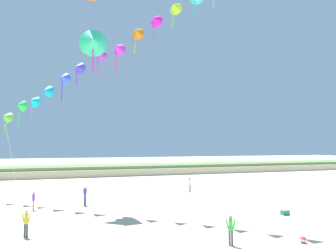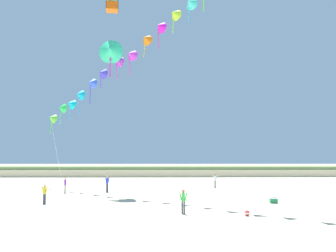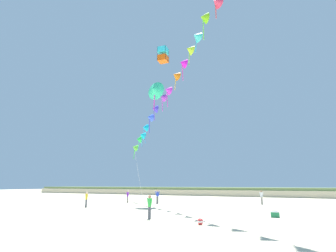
{
  "view_description": "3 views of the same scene",
  "coord_description": "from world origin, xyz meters",
  "px_view_note": "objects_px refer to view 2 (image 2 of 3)",
  "views": [
    {
      "loc": [
        -8.54,
        -12.0,
        5.3
      ],
      "look_at": [
        -1.35,
        10.79,
        6.85
      ],
      "focal_mm": 32.0,
      "sensor_mm": 36.0,
      "label": 1
    },
    {
      "loc": [
        -1.83,
        -20.94,
        3.87
      ],
      "look_at": [
        -1.36,
        12.15,
        6.5
      ],
      "focal_mm": 38.0,
      "sensor_mm": 36.0,
      "label": 2
    },
    {
      "loc": [
        9.28,
        -13.47,
        2.28
      ],
      "look_at": [
        -2.29,
        8.54,
        7.86
      ],
      "focal_mm": 28.0,
      "sensor_mm": 36.0,
      "label": 3
    }
  ],
  "objects_px": {
    "person_near_right": "(45,192)",
    "person_mid_center": "(65,184)",
    "person_far_right": "(215,180)",
    "large_kite_mid_trail": "(112,1)",
    "person_near_left": "(107,183)",
    "person_far_left": "(183,200)",
    "large_kite_low_lead": "(110,51)",
    "beach_cooler": "(274,201)",
    "beach_ball": "(247,213)"
  },
  "relations": [
    {
      "from": "person_mid_center",
      "to": "beach_ball",
      "type": "relative_size",
      "value": 4.22
    },
    {
      "from": "person_near_left",
      "to": "person_far_left",
      "type": "xyz_separation_m",
      "value": [
        7.0,
        -13.19,
        -0.06
      ]
    },
    {
      "from": "person_near_right",
      "to": "large_kite_low_lead",
      "type": "bearing_deg",
      "value": 59.2
    },
    {
      "from": "person_far_left",
      "to": "beach_cooler",
      "type": "xyz_separation_m",
      "value": [
        7.44,
        4.98,
        -0.7
      ]
    },
    {
      "from": "large_kite_low_lead",
      "to": "beach_cooler",
      "type": "height_order",
      "value": "large_kite_low_lead"
    },
    {
      "from": "beach_ball",
      "to": "person_far_left",
      "type": "bearing_deg",
      "value": 168.79
    },
    {
      "from": "person_far_right",
      "to": "beach_cooler",
      "type": "relative_size",
      "value": 2.82
    },
    {
      "from": "person_far_right",
      "to": "beach_cooler",
      "type": "xyz_separation_m",
      "value": [
        2.76,
        -12.66,
        -0.73
      ]
    },
    {
      "from": "beach_cooler",
      "to": "person_mid_center",
      "type": "bearing_deg",
      "value": 157.68
    },
    {
      "from": "large_kite_mid_trail",
      "to": "beach_ball",
      "type": "relative_size",
      "value": 5.96
    },
    {
      "from": "person_near_left",
      "to": "person_mid_center",
      "type": "xyz_separation_m",
      "value": [
        -4.1,
        -0.6,
        -0.09
      ]
    },
    {
      "from": "person_mid_center",
      "to": "large_kite_low_lead",
      "type": "height_order",
      "value": "large_kite_low_lead"
    },
    {
      "from": "person_mid_center",
      "to": "person_near_right",
      "type": "bearing_deg",
      "value": -86.13
    },
    {
      "from": "person_far_right",
      "to": "large_kite_low_lead",
      "type": "distance_m",
      "value": 18.46
    },
    {
      "from": "person_near_right",
      "to": "person_mid_center",
      "type": "xyz_separation_m",
      "value": [
        -0.53,
        7.78,
        -0.01
      ]
    },
    {
      "from": "person_near_left",
      "to": "person_far_left",
      "type": "height_order",
      "value": "person_near_left"
    },
    {
      "from": "person_near_right",
      "to": "beach_cooler",
      "type": "height_order",
      "value": "person_near_right"
    },
    {
      "from": "person_near_left",
      "to": "person_far_right",
      "type": "xyz_separation_m",
      "value": [
        11.67,
        4.45,
        -0.03
      ]
    },
    {
      "from": "beach_ball",
      "to": "person_near_left",
      "type": "bearing_deg",
      "value": 128.1
    },
    {
      "from": "person_near_left",
      "to": "large_kite_low_lead",
      "type": "xyz_separation_m",
      "value": [
        0.4,
        -1.72,
        13.22
      ]
    },
    {
      "from": "person_near_left",
      "to": "beach_ball",
      "type": "height_order",
      "value": "person_near_left"
    },
    {
      "from": "person_far_right",
      "to": "large_kite_mid_trail",
      "type": "relative_size",
      "value": 0.76
    },
    {
      "from": "person_near_right",
      "to": "large_kite_mid_trail",
      "type": "xyz_separation_m",
      "value": [
        3.68,
        9.46,
        19.62
      ]
    },
    {
      "from": "beach_cooler",
      "to": "beach_ball",
      "type": "distance_m",
      "value": 6.73
    },
    {
      "from": "person_near_right",
      "to": "person_mid_center",
      "type": "bearing_deg",
      "value": 93.87
    },
    {
      "from": "person_near_right",
      "to": "beach_ball",
      "type": "height_order",
      "value": "person_near_right"
    },
    {
      "from": "person_far_left",
      "to": "person_near_left",
      "type": "bearing_deg",
      "value": 117.94
    },
    {
      "from": "person_near_left",
      "to": "large_kite_low_lead",
      "type": "height_order",
      "value": "large_kite_low_lead"
    },
    {
      "from": "person_near_left",
      "to": "person_far_left",
      "type": "bearing_deg",
      "value": -62.06
    },
    {
      "from": "person_near_left",
      "to": "person_near_right",
      "type": "xyz_separation_m",
      "value": [
        -3.57,
        -8.38,
        -0.08
      ]
    },
    {
      "from": "person_far_left",
      "to": "beach_cooler",
      "type": "relative_size",
      "value": 2.74
    },
    {
      "from": "person_far_right",
      "to": "beach_ball",
      "type": "bearing_deg",
      "value": -92.21
    },
    {
      "from": "person_mid_center",
      "to": "large_kite_low_lead",
      "type": "relative_size",
      "value": 0.39
    },
    {
      "from": "large_kite_mid_trail",
      "to": "beach_ball",
      "type": "xyz_separation_m",
      "value": [
        10.85,
        -15.06,
        -20.34
      ]
    },
    {
      "from": "person_near_right",
      "to": "person_far_left",
      "type": "bearing_deg",
      "value": -24.48
    },
    {
      "from": "person_far_left",
      "to": "beach_ball",
      "type": "bearing_deg",
      "value": -11.21
    },
    {
      "from": "person_mid_center",
      "to": "beach_cooler",
      "type": "relative_size",
      "value": 2.65
    },
    {
      "from": "person_near_right",
      "to": "person_far_right",
      "type": "height_order",
      "value": "person_far_right"
    },
    {
      "from": "large_kite_low_lead",
      "to": "large_kite_mid_trail",
      "type": "relative_size",
      "value": 1.83
    },
    {
      "from": "person_near_left",
      "to": "large_kite_low_lead",
      "type": "bearing_deg",
      "value": -76.98
    },
    {
      "from": "person_near_right",
      "to": "person_far_left",
      "type": "distance_m",
      "value": 11.62
    },
    {
      "from": "person_far_right",
      "to": "person_mid_center",
      "type": "bearing_deg",
      "value": -162.24
    },
    {
      "from": "person_mid_center",
      "to": "large_kite_mid_trail",
      "type": "xyz_separation_m",
      "value": [
        4.21,
        1.68,
        19.63
      ]
    },
    {
      "from": "person_far_right",
      "to": "beach_ball",
      "type": "height_order",
      "value": "person_far_right"
    },
    {
      "from": "person_mid_center",
      "to": "large_kite_mid_trail",
      "type": "bearing_deg",
      "value": 21.76
    },
    {
      "from": "person_mid_center",
      "to": "large_kite_low_lead",
      "type": "bearing_deg",
      "value": -13.96
    },
    {
      "from": "large_kite_low_lead",
      "to": "person_near_left",
      "type": "bearing_deg",
      "value": 103.02
    },
    {
      "from": "person_mid_center",
      "to": "person_far_left",
      "type": "xyz_separation_m",
      "value": [
        11.1,
        -12.59,
        0.03
      ]
    },
    {
      "from": "person_mid_center",
      "to": "person_far_right",
      "type": "bearing_deg",
      "value": 17.76
    },
    {
      "from": "person_far_right",
      "to": "large_kite_mid_trail",
      "type": "height_order",
      "value": "large_kite_mid_trail"
    }
  ]
}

